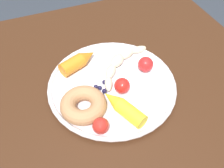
{
  "coord_description": "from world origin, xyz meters",
  "views": [
    {
      "loc": [
        0.34,
        -0.17,
        1.22
      ],
      "look_at": [
        -0.04,
        -0.01,
        0.75
      ],
      "focal_mm": 39.18,
      "sensor_mm": 36.0,
      "label": 1
    }
  ],
  "objects_px": {
    "carrot_yellow": "(123,107)",
    "tomato_far": "(123,85)",
    "tomato_mid": "(146,64)",
    "donut": "(83,105)",
    "banana": "(120,63)",
    "blueberry_pile": "(103,89)",
    "carrot_orange": "(79,61)",
    "plate": "(112,85)",
    "dining_table": "(122,119)",
    "tomato_near": "(101,126)"
  },
  "relations": [
    {
      "from": "dining_table",
      "to": "plate",
      "type": "bearing_deg",
      "value": -160.98
    },
    {
      "from": "carrot_orange",
      "to": "plate",
      "type": "bearing_deg",
      "value": 32.43
    },
    {
      "from": "plate",
      "to": "carrot_orange",
      "type": "distance_m",
      "value": 0.11
    },
    {
      "from": "dining_table",
      "to": "tomato_near",
      "type": "xyz_separation_m",
      "value": [
        0.08,
        -0.09,
        0.13
      ]
    },
    {
      "from": "banana",
      "to": "carrot_yellow",
      "type": "bearing_deg",
      "value": -20.15
    },
    {
      "from": "plate",
      "to": "dining_table",
      "type": "bearing_deg",
      "value": 19.02
    },
    {
      "from": "dining_table",
      "to": "blueberry_pile",
      "type": "distance_m",
      "value": 0.13
    },
    {
      "from": "tomato_near",
      "to": "banana",
      "type": "bearing_deg",
      "value": 145.64
    },
    {
      "from": "dining_table",
      "to": "tomato_far",
      "type": "bearing_deg",
      "value": 164.9
    },
    {
      "from": "carrot_orange",
      "to": "carrot_yellow",
      "type": "distance_m",
      "value": 0.19
    },
    {
      "from": "donut",
      "to": "blueberry_pile",
      "type": "height_order",
      "value": "donut"
    },
    {
      "from": "tomato_mid",
      "to": "tomato_far",
      "type": "bearing_deg",
      "value": -61.69
    },
    {
      "from": "banana",
      "to": "donut",
      "type": "xyz_separation_m",
      "value": [
        0.1,
        -0.14,
        0.01
      ]
    },
    {
      "from": "donut",
      "to": "tomato_near",
      "type": "xyz_separation_m",
      "value": [
        0.07,
        0.02,
        0.0
      ]
    },
    {
      "from": "banana",
      "to": "blueberry_pile",
      "type": "height_order",
      "value": "banana"
    },
    {
      "from": "tomato_near",
      "to": "blueberry_pile",
      "type": "bearing_deg",
      "value": 157.17
    },
    {
      "from": "dining_table",
      "to": "plate",
      "type": "height_order",
      "value": "plate"
    },
    {
      "from": "dining_table",
      "to": "carrot_orange",
      "type": "height_order",
      "value": "carrot_orange"
    },
    {
      "from": "banana",
      "to": "carrot_orange",
      "type": "xyz_separation_m",
      "value": [
        -0.04,
        -0.1,
        0.01
      ]
    },
    {
      "from": "tomato_mid",
      "to": "carrot_orange",
      "type": "bearing_deg",
      "value": -115.97
    },
    {
      "from": "donut",
      "to": "tomato_near",
      "type": "height_order",
      "value": "same"
    },
    {
      "from": "carrot_yellow",
      "to": "tomato_far",
      "type": "bearing_deg",
      "value": 156.07
    },
    {
      "from": "plate",
      "to": "donut",
      "type": "height_order",
      "value": "donut"
    },
    {
      "from": "plate",
      "to": "tomato_mid",
      "type": "height_order",
      "value": "tomato_mid"
    },
    {
      "from": "dining_table",
      "to": "tomato_far",
      "type": "height_order",
      "value": "tomato_far"
    },
    {
      "from": "blueberry_pile",
      "to": "tomato_mid",
      "type": "distance_m",
      "value": 0.13
    },
    {
      "from": "plate",
      "to": "carrot_yellow",
      "type": "bearing_deg",
      "value": -5.44
    },
    {
      "from": "donut",
      "to": "tomato_far",
      "type": "xyz_separation_m",
      "value": [
        -0.02,
        0.11,
        0.0
      ]
    },
    {
      "from": "plate",
      "to": "banana",
      "type": "height_order",
      "value": "banana"
    },
    {
      "from": "banana",
      "to": "carrot_orange",
      "type": "relative_size",
      "value": 1.49
    },
    {
      "from": "blueberry_pile",
      "to": "carrot_orange",
      "type": "bearing_deg",
      "value": -163.86
    },
    {
      "from": "banana",
      "to": "donut",
      "type": "distance_m",
      "value": 0.17
    },
    {
      "from": "banana",
      "to": "blueberry_pile",
      "type": "distance_m",
      "value": 0.1
    },
    {
      "from": "carrot_orange",
      "to": "tomato_far",
      "type": "relative_size",
      "value": 2.91
    },
    {
      "from": "banana",
      "to": "carrot_orange",
      "type": "distance_m",
      "value": 0.11
    },
    {
      "from": "carrot_yellow",
      "to": "dining_table",
      "type": "bearing_deg",
      "value": 153.99
    },
    {
      "from": "dining_table",
      "to": "plate",
      "type": "relative_size",
      "value": 2.79
    },
    {
      "from": "dining_table",
      "to": "carrot_yellow",
      "type": "xyz_separation_m",
      "value": [
        0.05,
        -0.02,
        0.13
      ]
    },
    {
      "from": "dining_table",
      "to": "tomato_near",
      "type": "distance_m",
      "value": 0.17
    },
    {
      "from": "tomato_mid",
      "to": "tomato_far",
      "type": "relative_size",
      "value": 1.04
    },
    {
      "from": "plate",
      "to": "tomato_near",
      "type": "height_order",
      "value": "tomato_near"
    },
    {
      "from": "carrot_orange",
      "to": "tomato_mid",
      "type": "relative_size",
      "value": 2.8
    },
    {
      "from": "donut",
      "to": "banana",
      "type": "bearing_deg",
      "value": 127.58
    },
    {
      "from": "tomato_near",
      "to": "plate",
      "type": "bearing_deg",
      "value": 148.13
    },
    {
      "from": "tomato_near",
      "to": "tomato_far",
      "type": "bearing_deg",
      "value": 133.82
    },
    {
      "from": "plate",
      "to": "tomato_near",
      "type": "xyz_separation_m",
      "value": [
        0.12,
        -0.07,
        0.02
      ]
    },
    {
      "from": "blueberry_pile",
      "to": "tomato_far",
      "type": "distance_m",
      "value": 0.05
    },
    {
      "from": "dining_table",
      "to": "carrot_orange",
      "type": "distance_m",
      "value": 0.2
    },
    {
      "from": "tomato_mid",
      "to": "blueberry_pile",
      "type": "bearing_deg",
      "value": -78.18
    },
    {
      "from": "carrot_yellow",
      "to": "tomato_far",
      "type": "distance_m",
      "value": 0.07
    }
  ]
}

